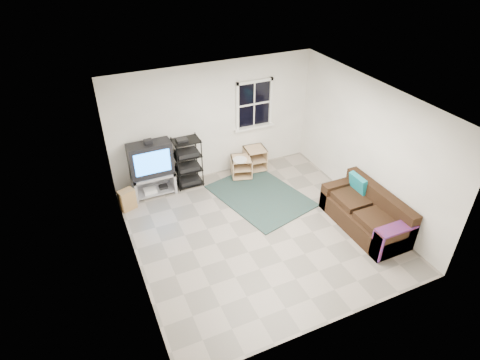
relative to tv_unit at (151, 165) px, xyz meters
name	(u,v)px	position (x,y,z in m)	size (l,w,h in m)	color
room	(254,107)	(2.46, 0.21, 0.76)	(4.60, 4.62, 4.60)	gray
tv_unit	(151,165)	(0.00, 0.00, 0.00)	(0.88, 0.44, 1.30)	#A4A4AC
av_rack	(188,165)	(0.79, 0.02, -0.22)	(0.57, 0.42, 1.15)	black
side_table_left	(254,158)	(2.41, 0.03, -0.42)	(0.51, 0.51, 0.55)	tan
side_table_right	(241,165)	(1.98, -0.15, -0.43)	(0.55, 0.55, 0.52)	tan
sofa	(366,214)	(3.42, -2.77, -0.42)	(0.81, 1.83, 0.84)	black
shag_rug	(260,196)	(2.03, -1.05, -0.70)	(1.50, 2.06, 0.02)	#322316
paper_bag	(127,200)	(-0.63, -0.33, -0.49)	(0.31, 0.20, 0.44)	#9E7146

